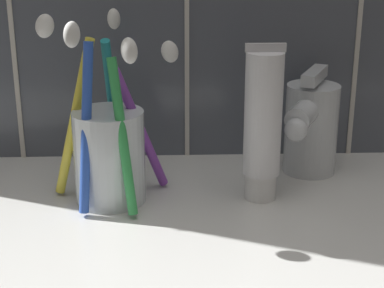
% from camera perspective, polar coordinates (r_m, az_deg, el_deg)
% --- Properties ---
extents(sink_counter, '(0.75, 0.31, 0.02)m').
position_cam_1_polar(sink_counter, '(0.61, -2.18, -6.86)').
color(sink_counter, silver).
rests_on(sink_counter, ground).
extents(toothbrush_cup, '(0.13, 0.15, 0.18)m').
position_cam_1_polar(toothbrush_cup, '(0.61, -7.75, -0.26)').
color(toothbrush_cup, silver).
rests_on(toothbrush_cup, sink_counter).
extents(toothpaste_tube, '(0.04, 0.04, 0.15)m').
position_cam_1_polar(toothpaste_tube, '(0.61, 5.95, 1.78)').
color(toothpaste_tube, white).
rests_on(toothpaste_tube, sink_counter).
extents(sink_faucet, '(0.07, 0.10, 0.11)m').
position_cam_1_polar(sink_faucet, '(0.68, 10.13, 1.61)').
color(sink_faucet, silver).
rests_on(sink_faucet, sink_counter).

